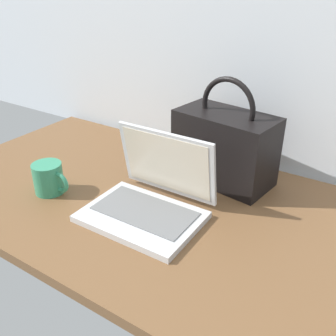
# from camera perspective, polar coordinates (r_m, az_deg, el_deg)

# --- Properties ---
(desk) EXTENTS (1.60, 0.76, 0.03)m
(desk) POSITION_cam_1_polar(r_m,az_deg,el_deg) (1.08, 0.98, -6.67)
(desk) COLOR brown
(desk) RESTS_ON ground
(laptop) EXTENTS (0.31, 0.26, 0.22)m
(laptop) POSITION_cam_1_polar(r_m,az_deg,el_deg) (1.03, -2.67, -4.50)
(laptop) COLOR silver
(laptop) RESTS_ON desk
(coffee_mug) EXTENTS (0.13, 0.09, 0.09)m
(coffee_mug) POSITION_cam_1_polar(r_m,az_deg,el_deg) (1.17, -17.62, -1.45)
(coffee_mug) COLOR #338C66
(coffee_mug) RESTS_ON desk
(handbag) EXTENTS (0.32, 0.20, 0.33)m
(handbag) POSITION_cam_1_polar(r_m,az_deg,el_deg) (1.17, 8.61, 3.32)
(handbag) COLOR black
(handbag) RESTS_ON desk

